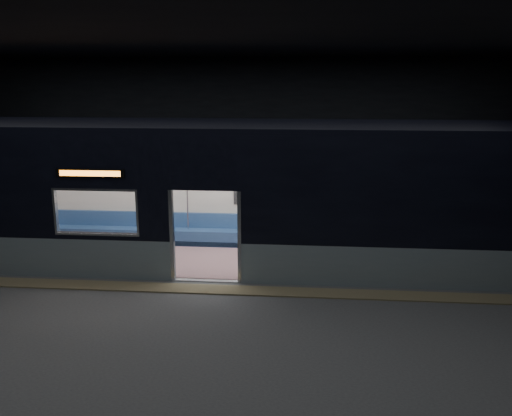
# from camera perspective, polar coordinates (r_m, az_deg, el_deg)

# --- Properties ---
(station_floor) EXTENTS (24.00, 14.00, 0.01)m
(station_floor) POSITION_cam_1_polar(r_m,az_deg,el_deg) (11.14, -6.19, -9.64)
(station_floor) COLOR #47494C
(station_floor) RESTS_ON ground
(station_envelope) EXTENTS (24.00, 14.00, 5.00)m
(station_envelope) POSITION_cam_1_polar(r_m,az_deg,el_deg) (10.28, -6.71, 9.53)
(station_envelope) COLOR black
(station_envelope) RESTS_ON station_floor
(tactile_strip) EXTENTS (22.80, 0.50, 0.03)m
(tactile_strip) POSITION_cam_1_polar(r_m,az_deg,el_deg) (11.63, -5.66, -8.49)
(tactile_strip) COLOR #8C7F59
(tactile_strip) RESTS_ON station_floor
(metro_car) EXTENTS (18.00, 3.04, 3.35)m
(metro_car) POSITION_cam_1_polar(r_m,az_deg,el_deg) (13.00, -4.23, 2.31)
(metro_car) COLOR #8697A0
(metro_car) RESTS_ON station_floor
(passenger) EXTENTS (0.37, 0.64, 1.31)m
(passenger) POSITION_cam_1_polar(r_m,az_deg,el_deg) (14.07, 7.65, -1.40)
(passenger) COLOR black
(passenger) RESTS_ON metro_car
(handbag) EXTENTS (0.33, 0.31, 0.13)m
(handbag) POSITION_cam_1_polar(r_m,az_deg,el_deg) (13.89, 7.68, -2.05)
(handbag) COLOR black
(handbag) RESTS_ON passenger
(transit_map) EXTENTS (0.92, 0.03, 0.60)m
(transit_map) POSITION_cam_1_polar(r_m,az_deg,el_deg) (14.26, -0.34, 1.72)
(transit_map) COLOR white
(transit_map) RESTS_ON metro_car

